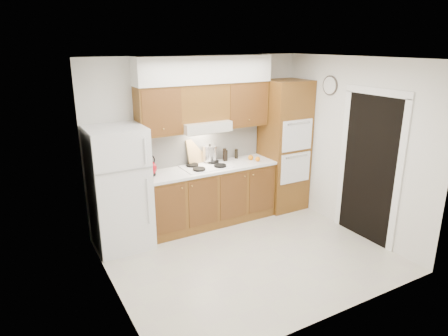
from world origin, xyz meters
name	(u,v)px	position (x,y,z in m)	size (l,w,h in m)	color
floor	(249,255)	(0.00, 0.00, 0.00)	(3.60, 3.60, 0.00)	#BAB1A3
ceiling	(253,59)	(0.00, 0.00, 2.60)	(3.60, 3.60, 0.00)	white
wall_back	(199,140)	(0.00, 1.50, 1.30)	(3.60, 0.02, 2.60)	silver
wall_left	(108,189)	(-1.80, 0.00, 1.30)	(0.02, 3.00, 2.60)	silver
wall_right	(353,147)	(1.80, 0.00, 1.30)	(0.02, 3.00, 2.60)	silver
fridge	(119,189)	(-1.41, 1.14, 0.86)	(0.75, 0.72, 1.72)	white
base_cabinets	(210,196)	(0.02, 1.20, 0.45)	(2.11, 0.60, 0.90)	brown
countertop	(210,168)	(0.03, 1.19, 0.92)	(2.13, 0.62, 0.04)	white
backsplash	(201,145)	(0.02, 1.49, 1.22)	(2.11, 0.03, 0.56)	white
oven_cabinet	(284,146)	(1.44, 1.18, 1.10)	(0.70, 0.65, 2.20)	brown
upper_cab_left	(158,111)	(-0.71, 1.33, 1.85)	(0.63, 0.33, 0.70)	brown
upper_cab_right	(243,104)	(0.72, 1.33, 1.85)	(0.73, 0.33, 0.70)	brown
range_hood	(204,126)	(-0.02, 1.27, 1.57)	(0.75, 0.45, 0.15)	silver
upper_cab_over_hood	(202,102)	(-0.02, 1.33, 1.92)	(0.75, 0.33, 0.55)	brown
soffit	(204,70)	(0.03, 1.32, 2.40)	(2.13, 0.36, 0.40)	silver
cooktop	(206,167)	(-0.02, 1.21, 0.95)	(0.74, 0.50, 0.01)	white
doorway	(369,169)	(1.79, -0.35, 1.05)	(0.02, 0.90, 2.10)	black
wall_clock	(330,85)	(1.79, 0.55, 2.15)	(0.30, 0.30, 0.02)	#3F3833
kettle	(150,168)	(-0.93, 1.22, 1.06)	(0.21, 0.21, 0.21)	maroon
cutting_board	(195,152)	(-0.10, 1.45, 1.14)	(0.30, 0.02, 0.40)	#D2B96C
stock_pot	(210,153)	(0.14, 1.40, 1.09)	(0.23, 0.23, 0.24)	silver
condiment_a	(225,155)	(0.38, 1.35, 1.04)	(0.06, 0.06, 0.21)	black
condiment_b	(226,155)	(0.41, 1.35, 1.03)	(0.05, 0.05, 0.18)	black
condiment_c	(236,154)	(0.63, 1.39, 1.02)	(0.06, 0.06, 0.16)	black
orange_near	(258,159)	(0.84, 1.07, 0.98)	(0.08, 0.08, 0.08)	orange
orange_far	(251,158)	(0.78, 1.19, 0.98)	(0.08, 0.08, 0.08)	orange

